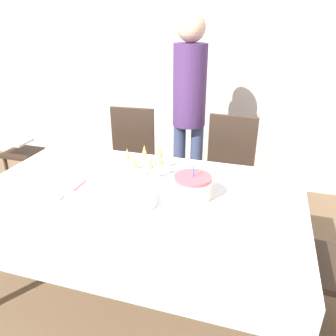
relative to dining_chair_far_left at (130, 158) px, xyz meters
name	(u,v)px	position (x,y,z in m)	size (l,w,h in m)	color
ground_plane	(140,286)	(0.44, -0.93, -0.54)	(12.00, 12.00, 0.00)	brown
wall_back	(202,56)	(0.44, 0.91, 0.81)	(8.00, 0.05, 2.70)	silver
dining_table	(137,207)	(0.44, -0.93, 0.10)	(1.97, 1.22, 0.74)	white
dining_chair_far_left	(130,158)	(0.00, 0.00, 0.00)	(0.45, 0.45, 0.98)	#38281E
dining_chair_far_right	(228,170)	(0.88, 0.00, 0.00)	(0.45, 0.45, 0.98)	#38281E
birthday_cake	(193,187)	(0.78, -0.87, 0.27)	(0.22, 0.22, 0.21)	silver
champagne_tray	(146,165)	(0.41, -0.67, 0.27)	(0.37, 0.37, 0.18)	silver
plate_stack_main	(134,199)	(0.48, -1.04, 0.23)	(0.26, 0.26, 0.06)	silver
cake_knife	(198,217)	(0.85, -1.08, 0.20)	(0.30, 0.03, 0.00)	silver
fork_pile	(48,196)	(-0.03, -1.13, 0.21)	(0.18, 0.08, 0.02)	silver
napkin_pile	(69,184)	(0.00, -0.95, 0.20)	(0.15, 0.15, 0.01)	pink
person_standing	(189,100)	(0.50, 0.18, 0.52)	(0.28, 0.28, 1.75)	#3F4C72
high_chair	(22,160)	(-1.02, -0.21, -0.06)	(0.33, 0.35, 0.71)	#38281E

